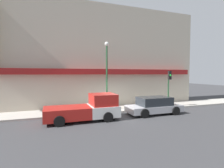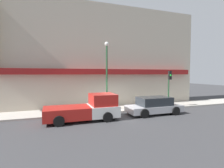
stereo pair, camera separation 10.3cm
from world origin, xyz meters
name	(u,v)px [view 1 (the left image)]	position (x,y,z in m)	size (l,w,h in m)	color
ground_plane	(117,113)	(0.00, 0.00, 0.00)	(80.00, 80.00, 0.00)	#38383A
sidewalk	(112,109)	(0.00, 1.34, 0.07)	(36.00, 2.68, 0.13)	#ADA89E
building	(103,57)	(-0.01, 4.16, 4.90)	(19.80, 3.80, 9.82)	#BCB29E
pickup_truck	(87,109)	(-2.76, -1.29, 0.78)	(5.02, 2.23, 1.79)	white
parked_car	(154,106)	(2.67, -1.29, 0.67)	(4.44, 1.99, 1.36)	#ADADB2
fire_hydrant	(80,109)	(-2.95, 0.60, 0.43)	(0.18, 0.18, 0.60)	red
street_lamp	(107,68)	(-0.56, 1.04, 3.73)	(0.36, 0.36, 5.80)	#1E4728
traffic_light	(169,82)	(5.33, 0.36, 2.45)	(0.28, 0.42, 3.35)	#1E4728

